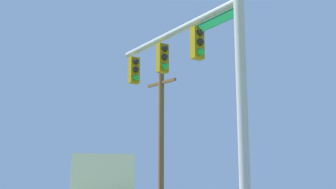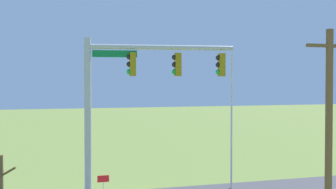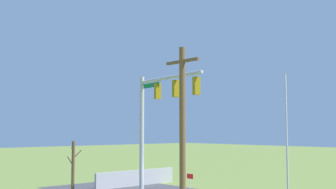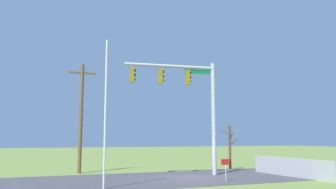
# 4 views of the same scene
# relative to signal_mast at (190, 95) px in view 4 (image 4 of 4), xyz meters

# --- Properties ---
(ground_plane) EXTENTS (160.00, 160.00, 0.00)m
(ground_plane) POSITION_rel_signal_mast_xyz_m (-0.43, -1.03, -5.24)
(ground_plane) COLOR olive
(road_surface) EXTENTS (28.00, 8.00, 0.01)m
(road_surface) POSITION_rel_signal_mast_xyz_m (-4.43, -1.03, -5.23)
(road_surface) COLOR #3D3D42
(road_surface) RESTS_ON ground_plane
(sidewalk_corner) EXTENTS (6.00, 6.00, 0.01)m
(sidewalk_corner) POSITION_rel_signal_mast_xyz_m (2.67, -0.22, -5.23)
(sidewalk_corner) COLOR #B7B5AD
(sidewalk_corner) RESTS_ON ground_plane
(retaining_fence) EXTENTS (0.20, 7.06, 1.14)m
(retaining_fence) POSITION_rel_signal_mast_xyz_m (5.62, -2.89, -4.67)
(retaining_fence) COLOR #A8A8AD
(retaining_fence) RESTS_ON ground_plane
(signal_mast) EXTENTS (6.13, 1.06, 7.46)m
(signal_mast) POSITION_rel_signal_mast_xyz_m (0.00, 0.00, 0.00)
(signal_mast) COLOR #B2B5BA
(signal_mast) RESTS_ON ground_plane
(flagpole) EXTENTS (0.10, 0.10, 7.20)m
(flagpole) POSITION_rel_signal_mast_xyz_m (-6.38, -3.95, -1.64)
(flagpole) COLOR silver
(flagpole) RESTS_ON ground_plane
(utility_pole) EXTENTS (1.90, 0.26, 7.59)m
(utility_pole) POSITION_rel_signal_mast_xyz_m (-6.46, 4.10, -1.28)
(utility_pole) COLOR brown
(utility_pole) RESTS_ON ground_plane
(bare_tree) EXTENTS (1.27, 1.02, 3.38)m
(bare_tree) POSITION_rel_signal_mast_xyz_m (4.78, 2.83, -3.48)
(bare_tree) COLOR brown
(bare_tree) RESTS_ON ground_plane
(open_sign) EXTENTS (0.56, 0.04, 1.22)m
(open_sign) POSITION_rel_signal_mast_xyz_m (0.58, -3.42, -4.33)
(open_sign) COLOR silver
(open_sign) RESTS_ON ground_plane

